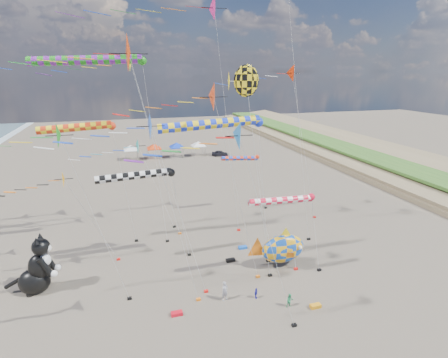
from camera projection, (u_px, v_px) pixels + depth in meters
name	position (u px, v px, depth m)	size (l,w,h in m)	color
delta_kite_0	(113.00, 55.00, 22.32)	(14.35, 2.79, 21.13)	red
delta_kite_1	(139.00, 128.00, 24.97)	(11.11, 2.18, 16.00)	blue
delta_kite_2	(30.00, 142.00, 24.00)	(12.53, 2.08, 15.25)	#1B8E1E
delta_kite_4	(50.00, 184.00, 31.77)	(10.14, 1.80, 9.94)	#FFA609
delta_kite_5	(234.00, 139.00, 20.82)	(10.32, 1.92, 15.94)	blue
delta_kite_6	(123.00, 64.00, 34.49)	(12.40, 2.31, 20.65)	#FFF713
delta_kite_7	(126.00, 150.00, 38.95)	(10.85, 1.89, 11.47)	#0BB6B0
delta_kite_8	(195.00, 10.00, 33.92)	(17.00, 2.87, 25.98)	#FA1E81
delta_kite_9	(205.00, 99.00, 26.59)	(11.42, 2.43, 17.94)	#FF4514
delta_kite_10	(295.00, 75.00, 39.69)	(11.83, 2.30, 19.54)	red
windsock_0	(285.00, 200.00, 30.45)	(7.61, 0.65, 8.12)	red
windsock_1	(92.00, 61.00, 32.24)	(11.72, 0.89, 19.95)	#1D8A19
windsock_2	(242.00, 159.00, 46.07)	(6.66, 0.61, 7.87)	red
windsock_3	(80.00, 128.00, 34.60)	(8.65, 0.84, 13.63)	red
windsock_4	(138.00, 176.00, 32.73)	(8.63, 0.78, 9.59)	black
windsock_5	(215.00, 125.00, 29.79)	(10.56, 0.86, 14.65)	#152FD2
angelfish_kite	(244.00, 83.00, 28.99)	(3.74, 3.02, 19.08)	yellow
cat_inflatable	(35.00, 264.00, 30.03)	(3.96, 1.98, 5.35)	black
fish_inflatable	(282.00, 249.00, 34.10)	(5.95, 2.64, 4.20)	#124AB7
person_adult	(225.00, 291.00, 29.28)	(0.64, 0.42, 1.74)	#9796A0
child_green	(290.00, 300.00, 28.51)	(0.59, 0.46, 1.21)	#299258
child_blue	(256.00, 293.00, 29.63)	(0.57, 0.24, 0.97)	#2021A5
kite_bag_0	(177.00, 314.00, 27.65)	(0.90, 0.44, 0.30)	red
kite_bag_1	(315.00, 306.00, 28.54)	(0.90, 0.44, 0.30)	orange
kite_bag_2	(230.00, 260.00, 35.46)	(0.90, 0.44, 0.30)	black
kite_bag_3	(243.00, 247.00, 38.03)	(0.90, 0.44, 0.30)	blue
tent_row	(165.00, 144.00, 77.32)	(19.20, 4.20, 3.80)	white
parked_car	(220.00, 153.00, 79.53)	(1.52, 3.78, 1.29)	#26262D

